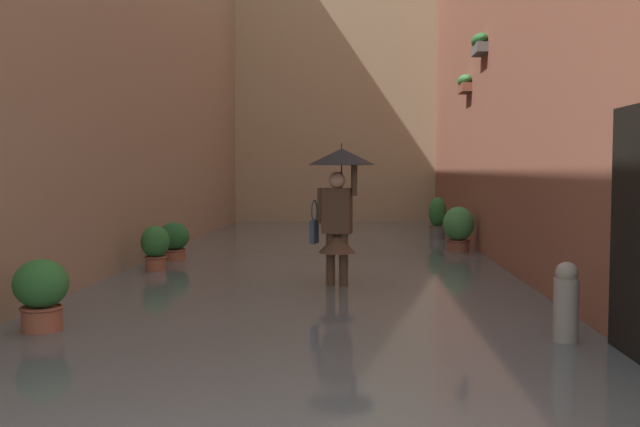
% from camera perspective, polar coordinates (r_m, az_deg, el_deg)
% --- Properties ---
extents(ground_plane, '(60.00, 60.00, 0.00)m').
position_cam_1_polar(ground_plane, '(12.09, -0.14, -4.42)').
color(ground_plane, slate).
extents(flood_water, '(6.72, 24.63, 0.11)m').
position_cam_1_polar(flood_water, '(12.08, -0.14, -4.17)').
color(flood_water, '#515B60').
rests_on(flood_water, ground_plane).
extents(building_facade_far, '(9.52, 1.80, 9.53)m').
position_cam_1_polar(building_facade_far, '(22.39, 1.26, 11.46)').
color(building_facade_far, tan).
rests_on(building_facade_far, ground_plane).
extents(person_wading, '(0.90, 0.90, 2.02)m').
position_cam_1_polar(person_wading, '(9.60, 1.51, 1.67)').
color(person_wading, '#4C4233').
rests_on(person_wading, ground_plane).
extents(potted_plant_far_left, '(0.40, 0.40, 1.03)m').
position_cam_1_polar(potted_plant_far_left, '(16.70, 9.27, -0.41)').
color(potted_plant_far_left, '#66605B').
rests_on(potted_plant_far_left, ground_plane).
extents(potted_plant_mid_right, '(0.52, 0.52, 0.76)m').
position_cam_1_polar(potted_plant_mid_right, '(12.67, -11.47, -2.20)').
color(potted_plant_mid_right, '#9E563D').
rests_on(potted_plant_mid_right, ground_plane).
extents(potted_plant_near_left, '(0.60, 0.60, 0.96)m').
position_cam_1_polar(potted_plant_near_left, '(14.02, 10.90, -1.18)').
color(potted_plant_near_left, brown).
rests_on(potted_plant_near_left, ground_plane).
extents(potted_plant_near_right, '(0.53, 0.53, 0.80)m').
position_cam_1_polar(potted_plant_near_right, '(7.51, -21.19, -6.02)').
color(potted_plant_near_right, '#9E563D').
rests_on(potted_plant_near_right, ground_plane).
extents(potted_plant_far_right, '(0.44, 0.44, 0.80)m').
position_cam_1_polar(potted_plant_far_right, '(11.43, -12.90, -2.66)').
color(potted_plant_far_right, '#9E563D').
rests_on(potted_plant_far_right, ground_plane).
extents(mooring_bollard, '(0.23, 0.23, 0.83)m').
position_cam_1_polar(mooring_bollard, '(6.94, 18.88, -7.05)').
color(mooring_bollard, gray).
rests_on(mooring_bollard, ground_plane).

